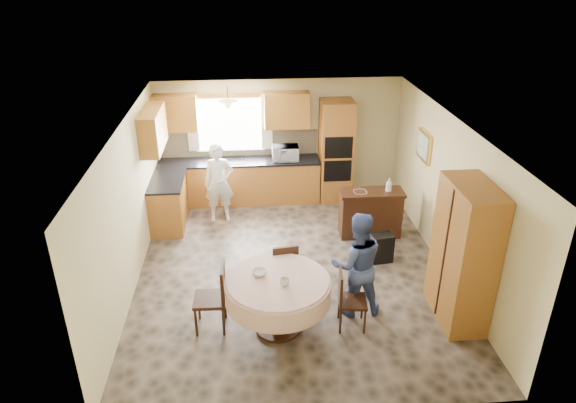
# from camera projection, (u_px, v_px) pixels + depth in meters

# --- Properties ---
(floor) EXTENTS (5.00, 6.00, 0.01)m
(floor) POSITION_uv_depth(u_px,v_px,m) (292.00, 269.00, 8.53)
(floor) COLOR brown
(floor) RESTS_ON ground
(ceiling) EXTENTS (5.00, 6.00, 0.01)m
(ceiling) POSITION_uv_depth(u_px,v_px,m) (293.00, 124.00, 7.44)
(ceiling) COLOR white
(ceiling) RESTS_ON wall_back
(wall_back) EXTENTS (5.00, 0.02, 2.50)m
(wall_back) POSITION_uv_depth(u_px,v_px,m) (279.00, 139.00, 10.67)
(wall_back) COLOR #CEBF84
(wall_back) RESTS_ON floor
(wall_front) EXTENTS (5.00, 0.02, 2.50)m
(wall_front) POSITION_uv_depth(u_px,v_px,m) (319.00, 328.00, 5.29)
(wall_front) COLOR #CEBF84
(wall_front) RESTS_ON floor
(wall_left) EXTENTS (0.02, 6.00, 2.50)m
(wall_left) POSITION_uv_depth(u_px,v_px,m) (129.00, 208.00, 7.79)
(wall_left) COLOR #CEBF84
(wall_left) RESTS_ON floor
(wall_right) EXTENTS (0.02, 6.00, 2.50)m
(wall_right) POSITION_uv_depth(u_px,v_px,m) (448.00, 196.00, 8.18)
(wall_right) COLOR #CEBF84
(wall_right) RESTS_ON floor
(window) EXTENTS (1.40, 0.03, 1.10)m
(window) POSITION_uv_depth(u_px,v_px,m) (230.00, 124.00, 10.43)
(window) COLOR white
(window) RESTS_ON wall_back
(curtain_left) EXTENTS (0.22, 0.02, 1.15)m
(curtain_left) POSITION_uv_depth(u_px,v_px,m) (192.00, 124.00, 10.30)
(curtain_left) COLOR white
(curtain_left) RESTS_ON wall_back
(curtain_right) EXTENTS (0.22, 0.02, 1.15)m
(curtain_right) POSITION_uv_depth(u_px,v_px,m) (267.00, 122.00, 10.42)
(curtain_right) COLOR white
(curtain_right) RESTS_ON wall_back
(base_cab_back) EXTENTS (3.30, 0.60, 0.88)m
(base_cab_back) POSITION_uv_depth(u_px,v_px,m) (240.00, 182.00, 10.69)
(base_cab_back) COLOR #B97031
(base_cab_back) RESTS_ON floor
(counter_back) EXTENTS (3.30, 0.64, 0.04)m
(counter_back) POSITION_uv_depth(u_px,v_px,m) (239.00, 161.00, 10.49)
(counter_back) COLOR black
(counter_back) RESTS_ON base_cab_back
(base_cab_left) EXTENTS (0.60, 1.20, 0.88)m
(base_cab_left) POSITION_uv_depth(u_px,v_px,m) (169.00, 203.00, 9.78)
(base_cab_left) COLOR #B97031
(base_cab_left) RESTS_ON floor
(counter_left) EXTENTS (0.64, 1.20, 0.04)m
(counter_left) POSITION_uv_depth(u_px,v_px,m) (166.00, 181.00, 9.58)
(counter_left) COLOR black
(counter_left) RESTS_ON base_cab_left
(backsplash) EXTENTS (3.30, 0.02, 0.55)m
(backsplash) POSITION_uv_depth(u_px,v_px,m) (238.00, 144.00, 10.63)
(backsplash) COLOR tan
(backsplash) RESTS_ON wall_back
(wall_cab_left) EXTENTS (0.85, 0.33, 0.72)m
(wall_cab_left) POSITION_uv_depth(u_px,v_px,m) (175.00, 113.00, 10.08)
(wall_cab_left) COLOR #C58131
(wall_cab_left) RESTS_ON wall_back
(wall_cab_right) EXTENTS (0.90, 0.33, 0.72)m
(wall_cab_right) POSITION_uv_depth(u_px,v_px,m) (287.00, 110.00, 10.25)
(wall_cab_right) COLOR #C58131
(wall_cab_right) RESTS_ON wall_back
(wall_cab_side) EXTENTS (0.33, 1.20, 0.72)m
(wall_cab_side) POSITION_uv_depth(u_px,v_px,m) (153.00, 129.00, 9.13)
(wall_cab_side) COLOR #C58131
(wall_cab_side) RESTS_ON wall_left
(oven_tower) EXTENTS (0.66, 0.62, 2.12)m
(oven_tower) POSITION_uv_depth(u_px,v_px,m) (336.00, 151.00, 10.57)
(oven_tower) COLOR #B97031
(oven_tower) RESTS_ON floor
(oven_upper) EXTENTS (0.56, 0.01, 0.45)m
(oven_upper) POSITION_uv_depth(u_px,v_px,m) (339.00, 148.00, 10.20)
(oven_upper) COLOR black
(oven_upper) RESTS_ON oven_tower
(oven_lower) EXTENTS (0.56, 0.01, 0.45)m
(oven_lower) POSITION_uv_depth(u_px,v_px,m) (338.00, 171.00, 10.42)
(oven_lower) COLOR black
(oven_lower) RESTS_ON oven_tower
(pendant) EXTENTS (0.36, 0.36, 0.18)m
(pendant) POSITION_uv_depth(u_px,v_px,m) (228.00, 106.00, 9.77)
(pendant) COLOR beige
(pendant) RESTS_ON ceiling
(sideboard) EXTENTS (1.16, 0.50, 0.83)m
(sideboard) POSITION_uv_depth(u_px,v_px,m) (370.00, 214.00, 9.43)
(sideboard) COLOR #381B0F
(sideboard) RESTS_ON floor
(space_heater) EXTENTS (0.39, 0.30, 0.50)m
(space_heater) POSITION_uv_depth(u_px,v_px,m) (381.00, 248.00, 8.67)
(space_heater) COLOR black
(space_heater) RESTS_ON floor
(cupboard) EXTENTS (0.54, 1.08, 2.06)m
(cupboard) POSITION_uv_depth(u_px,v_px,m) (464.00, 254.00, 7.00)
(cupboard) COLOR #B97031
(cupboard) RESTS_ON floor
(dining_table) EXTENTS (1.43, 1.43, 0.82)m
(dining_table) POSITION_uv_depth(u_px,v_px,m) (278.00, 291.00, 6.91)
(dining_table) COLOR #381B0F
(dining_table) RESTS_ON floor
(chair_left) EXTENTS (0.45, 0.45, 1.00)m
(chair_left) POSITION_uv_depth(u_px,v_px,m) (215.00, 294.00, 6.98)
(chair_left) COLOR #381B0F
(chair_left) RESTS_ON floor
(chair_back) EXTENTS (0.45, 0.45, 0.93)m
(chair_back) POSITION_uv_depth(u_px,v_px,m) (284.00, 267.00, 7.65)
(chair_back) COLOR #381B0F
(chair_back) RESTS_ON floor
(chair_right) EXTENTS (0.43, 0.43, 0.89)m
(chair_right) POSITION_uv_depth(u_px,v_px,m) (347.00, 296.00, 7.03)
(chair_right) COLOR #381B0F
(chair_right) RESTS_ON floor
(framed_picture) EXTENTS (0.06, 0.63, 0.52)m
(framed_picture) POSITION_uv_depth(u_px,v_px,m) (424.00, 146.00, 9.11)
(framed_picture) COLOR gold
(framed_picture) RESTS_ON wall_right
(microwave) EXTENTS (0.53, 0.36, 0.30)m
(microwave) POSITION_uv_depth(u_px,v_px,m) (285.00, 153.00, 10.45)
(microwave) COLOR silver
(microwave) RESTS_ON counter_back
(person_sink) EXTENTS (0.61, 0.44, 1.55)m
(person_sink) POSITION_uv_depth(u_px,v_px,m) (219.00, 183.00, 9.81)
(person_sink) COLOR silver
(person_sink) RESTS_ON floor
(person_dining) EXTENTS (0.79, 0.62, 1.59)m
(person_dining) POSITION_uv_depth(u_px,v_px,m) (356.00, 264.00, 7.21)
(person_dining) COLOR #3D4E85
(person_dining) RESTS_ON floor
(bowl_sideboard) EXTENTS (0.24, 0.24, 0.06)m
(bowl_sideboard) POSITION_uv_depth(u_px,v_px,m) (360.00, 193.00, 9.22)
(bowl_sideboard) COLOR #B2B2B2
(bowl_sideboard) RESTS_ON sideboard
(bottle_sideboard) EXTENTS (0.13, 0.13, 0.29)m
(bottle_sideboard) POSITION_uv_depth(u_px,v_px,m) (389.00, 186.00, 9.21)
(bottle_sideboard) COLOR silver
(bottle_sideboard) RESTS_ON sideboard
(cup_table) EXTENTS (0.16, 0.16, 0.10)m
(cup_table) POSITION_uv_depth(u_px,v_px,m) (285.00, 282.00, 6.70)
(cup_table) COLOR #B2B2B2
(cup_table) RESTS_ON dining_table
(bowl_table) EXTENTS (0.21, 0.21, 0.06)m
(bowl_table) POSITION_uv_depth(u_px,v_px,m) (260.00, 273.00, 6.92)
(bowl_table) COLOR #B2B2B2
(bowl_table) RESTS_ON dining_table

